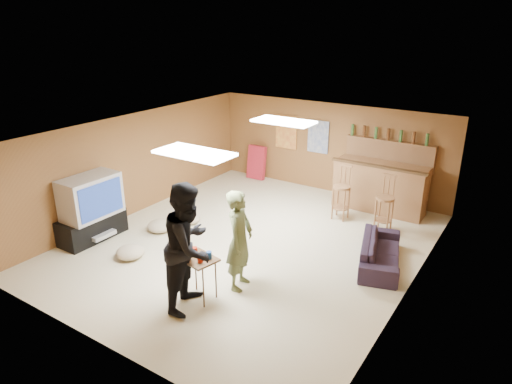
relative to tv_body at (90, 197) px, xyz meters
The scene contains 32 objects.
ground 3.18m from the tv_body, 29.51° to the left, with size 7.00×7.00×0.00m, color beige.
ceiling 3.31m from the tv_body, 29.51° to the left, with size 6.00×7.00×0.02m, color silver.
wall_back 5.66m from the tv_body, 62.08° to the left, with size 6.00×0.02×2.20m, color brown.
wall_front 3.33m from the tv_body, 37.04° to the right, with size 6.00×0.02×2.20m, color brown.
wall_left 1.55m from the tv_body, 103.13° to the left, with size 0.02×7.00×2.20m, color brown.
wall_right 5.85m from the tv_body, 14.87° to the left, with size 0.02×7.00×2.20m, color brown.
tv_stand 0.65m from the tv_body, behind, with size 0.55×1.30×0.50m, color black.
dvd_box 0.76m from the tv_body, ahead, with size 0.35×0.50×0.08m, color #B2B2B7.
tv_body is the anchor object (origin of this frame).
tv_screen 0.31m from the tv_body, ahead, with size 0.02×0.95×0.65m, color navy.
bar_counter 6.09m from the tv_body, 47.00° to the left, with size 2.00×0.60×1.10m, color brown.
bar_lip 5.91m from the tv_body, 45.34° to the left, with size 2.10×0.12×0.05m, color #3C2613.
bar_shelf 6.45m from the tv_body, 49.74° to the left, with size 2.00×0.18×0.05m, color brown.
bar_backing 6.44m from the tv_body, 49.85° to the left, with size 2.00×0.14×0.60m, color brown.
poster_left 5.19m from the tv_body, 73.70° to the left, with size 0.60×0.03×0.85m, color #BF3F26.
poster_right 5.51m from the tv_body, 64.65° to the left, with size 0.55×0.03×0.80m, color #334C99.
folding_chair_stack 4.86m from the tv_body, 82.29° to the left, with size 0.50×0.14×0.90m, color #B32132.
ceiling_panel_front 2.94m from the tv_body, ahead, with size 1.20×0.60×0.04m, color white.
ceiling_panel_back 3.99m from the tv_body, 45.54° to the left, with size 1.20×0.60×0.04m, color white.
person_olive 3.34m from the tv_body, ahead, with size 0.60×0.39×1.65m, color #5A653B.
person_black 3.07m from the tv_body, 11.76° to the right, with size 0.95×0.74×1.95m, color black.
sofa 5.46m from the tv_body, 22.68° to the left, with size 1.65×0.64×0.48m, color black.
tray_table 3.10m from the tv_body, ahead, with size 0.54×0.43×0.70m, color #3C2613.
cup_red_near 2.93m from the tv_body, ahead, with size 0.08×0.08×0.12m, color red.
cup_red_far 3.17m from the tv_body, ahead, with size 0.08×0.08×0.11m, color red.
cup_blue 3.19m from the tv_body, ahead, with size 0.08×0.08×0.11m, color navy.
bar_stool_left 5.07m from the tv_body, 44.40° to the left, with size 0.42×0.42×1.34m, color brown, non-canonical shape.
bar_stool_right 5.74m from the tv_body, 36.63° to the left, with size 0.38×0.38×1.19m, color brown, non-canonical shape.
cushion_near_tv 1.47m from the tv_body, 50.12° to the left, with size 0.52×0.52×0.23m, color tan.
cushion_mid 2.07m from the tv_body, 56.45° to the left, with size 0.43×0.43×0.20m, color tan.
cushion_far 1.39m from the tv_body, ahead, with size 0.51×0.51×0.23m, color tan.
bottle_row 6.41m from the tv_body, 50.03° to the left, with size 1.76×0.08×0.26m, color #3F7233, non-canonical shape.
Camera 1 is at (4.39, -6.54, 4.06)m, focal length 32.00 mm.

